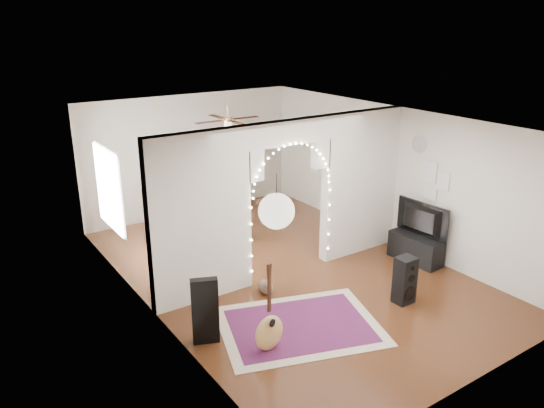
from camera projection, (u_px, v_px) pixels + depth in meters
floor at (287, 271)px, 9.40m from camera, size 7.50×7.50×0.00m
ceiling at (289, 120)px, 8.51m from camera, size 5.00×7.50×0.02m
wall_back at (190, 155)px, 11.89m from camera, size 5.00×0.02×2.70m
wall_front at (481, 287)px, 6.03m from camera, size 5.00×0.02×2.70m
wall_left at (147, 231)px, 7.63m from camera, size 0.02×7.50×2.70m
wall_right at (392, 176)px, 10.28m from camera, size 0.02×7.50×2.70m
divider_wall at (288, 195)px, 8.93m from camera, size 5.00×0.20×2.70m
fairy_lights at (293, 190)px, 8.79m from camera, size 1.64×0.04×1.60m
window at (109, 189)px, 9.00m from camera, size 0.04×1.20×1.40m
wall_clock at (419, 144)px, 9.56m from camera, size 0.03×0.31×0.31m
picture_frames at (434, 181)px, 9.44m from camera, size 0.02×0.50×0.70m
paper_lantern at (276, 211)px, 5.78m from camera, size 0.40×0.40×0.40m
ceiling_fan at (228, 120)px, 10.17m from camera, size 1.10×1.10×0.30m
area_rug at (299, 326)px, 7.72m from camera, size 2.70×2.34×0.02m
guitar_case at (205, 311)px, 7.19m from camera, size 0.39×0.26×0.97m
acoustic_guitar at (269, 319)px, 7.01m from camera, size 0.46×0.30×1.09m
tabby_cat at (266, 286)px, 8.59m from camera, size 0.31×0.48×0.32m
floor_speaker at (405, 280)px, 8.26m from camera, size 0.30×0.27×0.77m
media_console at (416, 248)px, 9.72m from camera, size 0.46×1.02×0.50m
tv at (419, 220)px, 9.54m from camera, size 0.21×1.08×0.62m
bookcase at (218, 180)px, 12.19m from camera, size 1.44×0.82×1.44m
dining_table at (174, 190)px, 11.62m from camera, size 1.32×1.00×0.76m
flower_vase at (174, 183)px, 11.56m from camera, size 0.21×0.21×0.19m
dining_chair_left at (178, 229)px, 10.57m from camera, size 0.58×0.59×0.53m
dining_chair_right at (230, 232)px, 10.56m from camera, size 0.61×0.62×0.44m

